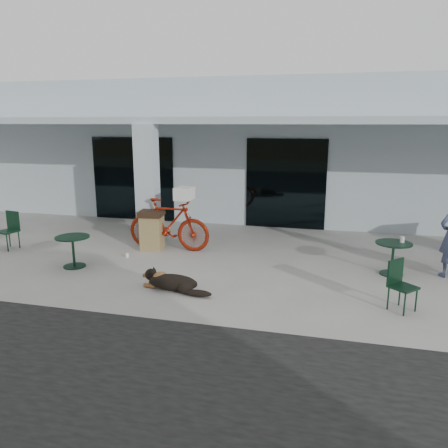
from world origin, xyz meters
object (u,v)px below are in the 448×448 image
(dog, at_px, (173,281))
(cafe_chair_near, at_px, (7,231))
(cafe_table_near, at_px, (73,252))
(cafe_table_far, at_px, (392,259))
(cafe_chair_far_a, at_px, (403,286))
(bicycle, at_px, (168,224))
(trash_receptacle, at_px, (152,230))

(dog, bearing_deg, cafe_chair_near, 172.94)
(cafe_table_near, distance_m, cafe_table_far, 6.95)
(cafe_table_far, distance_m, cafe_chair_far_a, 1.90)
(bicycle, relative_size, cafe_table_far, 2.91)
(cafe_table_far, bearing_deg, dog, -154.37)
(cafe_table_far, distance_m, trash_receptacle, 5.72)
(bicycle, xyz_separation_m, cafe_chair_near, (-3.98, -0.99, -0.17))
(cafe_chair_near, distance_m, cafe_table_far, 9.27)
(cafe_chair_near, relative_size, trash_receptacle, 0.96)
(cafe_table_near, distance_m, cafe_chair_far_a, 6.83)
(cafe_chair_near, relative_size, cafe_chair_far_a, 1.09)
(bicycle, height_order, cafe_table_far, bicycle)
(bicycle, distance_m, trash_receptacle, 0.45)
(trash_receptacle, bearing_deg, dog, -59.21)
(cafe_chair_near, xyz_separation_m, cafe_chair_far_a, (9.21, -1.54, -0.04))
(cafe_table_far, bearing_deg, trash_receptacle, 174.64)
(bicycle, distance_m, cafe_table_far, 5.33)
(cafe_table_near, height_order, cafe_chair_near, cafe_chair_near)
(bicycle, xyz_separation_m, cafe_table_far, (5.29, -0.63, -0.30))
(bicycle, bearing_deg, cafe_table_near, 142.53)
(trash_receptacle, bearing_deg, cafe_table_far, -5.36)
(cafe_table_near, relative_size, trash_receptacle, 0.75)
(bicycle, height_order, cafe_table_near, bicycle)
(cafe_chair_near, height_order, cafe_chair_far_a, cafe_chair_near)
(bicycle, height_order, dog, bicycle)
(dog, xyz_separation_m, cafe_chair_near, (-5.08, 1.65, 0.29))
(bicycle, distance_m, dog, 2.90)
(cafe_chair_near, xyz_separation_m, cafe_table_far, (9.26, 0.36, -0.13))
(cafe_table_near, xyz_separation_m, cafe_chair_far_a, (6.79, -0.70, 0.09))
(bicycle, bearing_deg, cafe_table_far, -94.03)
(dog, xyz_separation_m, cafe_table_far, (4.18, 2.01, 0.16))
(bicycle, distance_m, cafe_table_near, 2.42)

